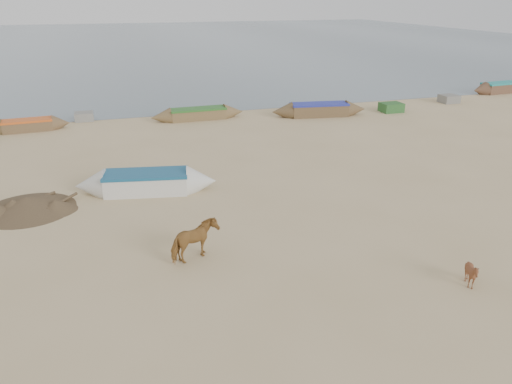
% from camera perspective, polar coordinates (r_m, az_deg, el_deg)
% --- Properties ---
extents(ground, '(140.00, 140.00, 0.00)m').
position_cam_1_polar(ground, '(15.81, 4.39, -8.53)').
color(ground, tan).
rests_on(ground, ground).
extents(sea, '(160.00, 160.00, 0.00)m').
position_cam_1_polar(sea, '(95.10, -14.83, 16.29)').
color(sea, slate).
rests_on(sea, ground).
extents(cow_adult, '(1.73, 1.32, 1.33)m').
position_cam_1_polar(cow_adult, '(15.97, -7.04, -5.57)').
color(cow_adult, olive).
rests_on(cow_adult, ground).
extents(calf_front, '(0.96, 0.92, 0.83)m').
position_cam_1_polar(calf_front, '(15.87, 23.41, -8.59)').
color(calf_front, brown).
rests_on(calf_front, ground).
extents(near_canoe, '(6.10, 2.52, 0.89)m').
position_cam_1_polar(near_canoe, '(21.80, -12.41, 1.09)').
color(near_canoe, silver).
rests_on(near_canoe, ground).
extents(debris_pile, '(4.73, 4.73, 0.54)m').
position_cam_1_polar(debris_pile, '(21.57, -24.69, -1.20)').
color(debris_pile, brown).
rests_on(debris_pile, ground).
extents(waterline_canoes, '(57.79, 5.36, 0.92)m').
position_cam_1_polar(waterline_canoes, '(33.71, -10.63, 8.49)').
color(waterline_canoes, brown).
rests_on(waterline_canoes, ground).
extents(beach_clutter, '(45.44, 4.94, 0.64)m').
position_cam_1_polar(beach_clutter, '(34.41, -0.97, 8.91)').
color(beach_clutter, '#2A5C29').
rests_on(beach_clutter, ground).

